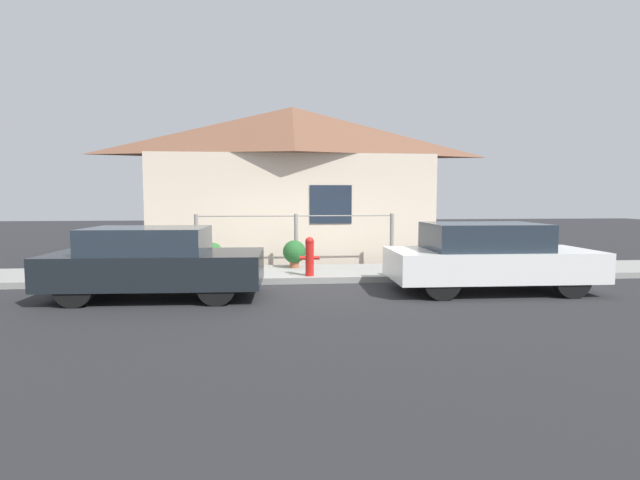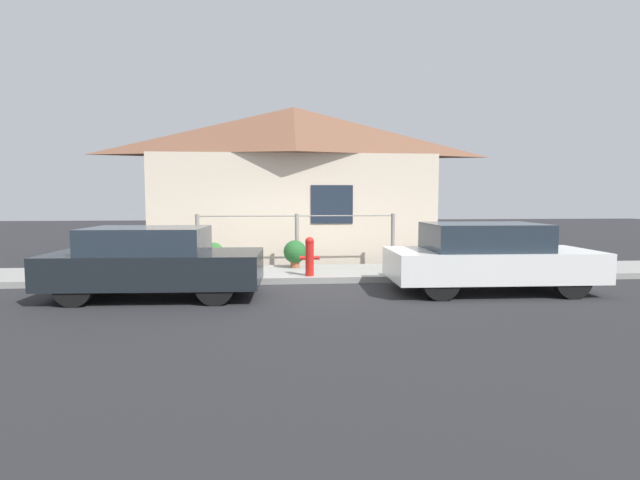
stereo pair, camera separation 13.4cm
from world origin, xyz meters
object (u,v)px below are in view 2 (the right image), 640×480
at_px(car_left, 154,262).
at_px(potted_plant_near_hydrant, 295,252).
at_px(potted_plant_by_fence, 214,254).
at_px(car_right, 488,257).
at_px(fire_hydrant, 310,255).

height_order(car_left, potted_plant_near_hydrant, car_left).
relative_size(car_left, potted_plant_near_hydrant, 5.80).
bearing_deg(potted_plant_near_hydrant, potted_plant_by_fence, 172.20).
bearing_deg(potted_plant_by_fence, car_right, -27.96).
xyz_separation_m(potted_plant_near_hydrant, potted_plant_by_fence, (-1.94, 0.27, -0.04)).
bearing_deg(fire_hydrant, potted_plant_near_hydrant, 101.72).
relative_size(car_left, fire_hydrant, 4.54).
xyz_separation_m(car_left, car_right, (6.26, -0.00, 0.02)).
bearing_deg(potted_plant_near_hydrant, car_left, -134.68).
bearing_deg(fire_hydrant, car_right, -22.77).
relative_size(car_right, potted_plant_by_fence, 6.56).
bearing_deg(car_right, potted_plant_by_fence, 153.37).
distance_m(car_left, fire_hydrant, 3.23).
distance_m(fire_hydrant, potted_plant_by_fence, 2.69).
bearing_deg(fire_hydrant, potted_plant_by_fence, 145.04).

